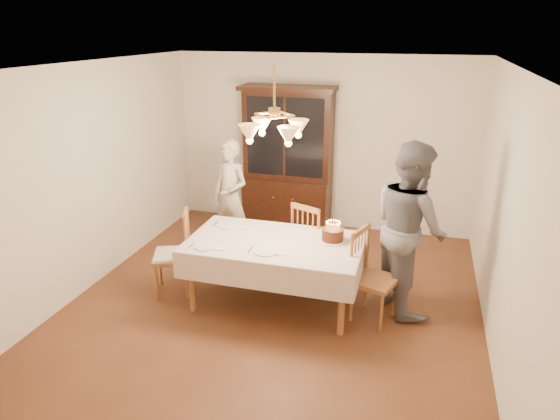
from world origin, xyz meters
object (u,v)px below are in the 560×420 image
(dining_table, at_px, (275,247))
(chair_far_side, at_px, (313,245))
(elderly_woman, at_px, (231,197))
(birthday_cake, at_px, (333,235))
(china_hutch, at_px, (288,162))

(dining_table, bearing_deg, chair_far_side, 68.81)
(elderly_woman, distance_m, birthday_cake, 1.91)
(dining_table, distance_m, birthday_cake, 0.65)
(dining_table, bearing_deg, birthday_cake, 16.84)
(dining_table, height_order, elderly_woman, elderly_woman)
(dining_table, height_order, china_hutch, china_hutch)
(china_hutch, distance_m, birthday_cake, 2.34)
(dining_table, bearing_deg, elderly_woman, 128.97)
(dining_table, relative_size, birthday_cake, 6.33)
(chair_far_side, xyz_separation_m, birthday_cake, (0.33, -0.53, 0.38))
(dining_table, bearing_deg, china_hutch, 101.79)
(chair_far_side, relative_size, birthday_cake, 3.33)
(china_hutch, height_order, elderly_woman, china_hutch)
(dining_table, distance_m, chair_far_side, 0.80)
(birthday_cake, bearing_deg, dining_table, -163.16)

